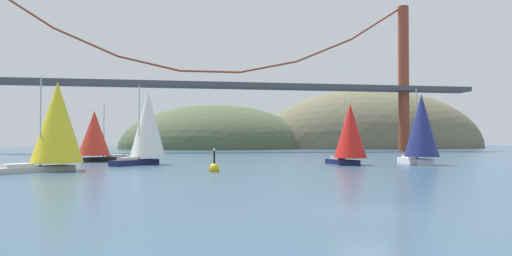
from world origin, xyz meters
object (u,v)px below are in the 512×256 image
sailboat_scarlet_sail (95,135)px  sailboat_white_mainsail (147,125)px  sailboat_navy_sail (421,128)px  sailboat_red_spinnaker (350,132)px  sailboat_yellow_sail (56,124)px  channel_buoy (214,168)px

sailboat_scarlet_sail → sailboat_white_mainsail: (7.91, -8.81, 1.23)m
sailboat_navy_sail → sailboat_white_mainsail: sailboat_white_mainsail is taller
sailboat_navy_sail → sailboat_white_mainsail: size_ratio=0.97×
sailboat_red_spinnaker → sailboat_navy_sail: bearing=-6.9°
sailboat_red_spinnaker → sailboat_navy_sail: sailboat_navy_sail is taller
sailboat_navy_sail → sailboat_yellow_sail: 44.15m
sailboat_scarlet_sail → sailboat_white_mainsail: 11.90m
sailboat_red_spinnaker → sailboat_yellow_sail: bearing=-172.5°
sailboat_navy_sail → sailboat_white_mainsail: (-35.13, 7.08, 0.38)m
channel_buoy → sailboat_red_spinnaker: bearing=25.4°
sailboat_navy_sail → channel_buoy: 28.84m
sailboat_white_mainsail → channel_buoy: bearing=-62.4°
sailboat_scarlet_sail → sailboat_white_mainsail: sailboat_white_mainsail is taller
sailboat_scarlet_sail → sailboat_yellow_sail: (-0.97, -19.32, 1.03)m
sailboat_navy_sail → sailboat_scarlet_sail: bearing=159.7°
sailboat_navy_sail → channel_buoy: sailboat_navy_sail is taller
sailboat_navy_sail → channel_buoy: size_ratio=3.81×
sailboat_yellow_sail → sailboat_scarlet_sail: bearing=87.1°
channel_buoy → sailboat_navy_sail: bearing=15.3°
sailboat_yellow_sail → sailboat_white_mainsail: bearing=49.8°
sailboat_red_spinnaker → sailboat_white_mainsail: 26.52m
channel_buoy → sailboat_yellow_sail: bearing=166.1°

